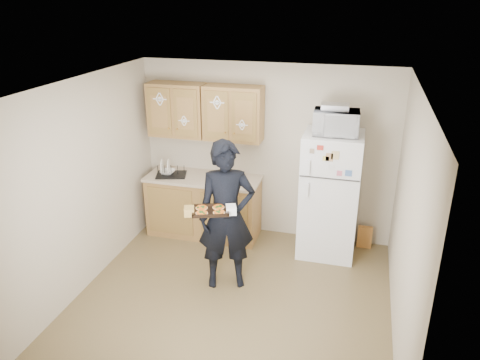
# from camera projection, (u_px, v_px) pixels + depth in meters

# --- Properties ---
(floor) EXTENTS (3.60, 3.60, 0.00)m
(floor) POSITION_uv_depth(u_px,v_px,m) (232.00, 300.00, 5.49)
(floor) COLOR brown
(floor) RESTS_ON ground
(ceiling) EXTENTS (3.60, 3.60, 0.00)m
(ceiling) POSITION_uv_depth(u_px,v_px,m) (230.00, 87.00, 4.55)
(ceiling) COLOR silver
(ceiling) RESTS_ON wall_back
(wall_back) EXTENTS (3.60, 0.04, 2.50)m
(wall_back) POSITION_uv_depth(u_px,v_px,m) (266.00, 152.00, 6.63)
(wall_back) COLOR #C2B59D
(wall_back) RESTS_ON floor
(wall_front) EXTENTS (3.60, 0.04, 2.50)m
(wall_front) POSITION_uv_depth(u_px,v_px,m) (163.00, 303.00, 3.41)
(wall_front) COLOR #C2B59D
(wall_front) RESTS_ON floor
(wall_left) EXTENTS (0.04, 3.60, 2.50)m
(wall_left) POSITION_uv_depth(u_px,v_px,m) (83.00, 186.00, 5.46)
(wall_left) COLOR #C2B59D
(wall_left) RESTS_ON floor
(wall_right) EXTENTS (0.04, 3.60, 2.50)m
(wall_right) POSITION_uv_depth(u_px,v_px,m) (407.00, 223.00, 4.59)
(wall_right) COLOR #C2B59D
(wall_right) RESTS_ON floor
(refrigerator) EXTENTS (0.75, 0.70, 1.70)m
(refrigerator) POSITION_uv_depth(u_px,v_px,m) (330.00, 195.00, 6.22)
(refrigerator) COLOR white
(refrigerator) RESTS_ON floor
(base_cabinet) EXTENTS (1.60, 0.60, 0.86)m
(base_cabinet) POSITION_uv_depth(u_px,v_px,m) (204.00, 207.00, 6.86)
(base_cabinet) COLOR olive
(base_cabinet) RESTS_ON floor
(countertop) EXTENTS (1.64, 0.64, 0.04)m
(countertop) POSITION_uv_depth(u_px,v_px,m) (203.00, 178.00, 6.69)
(countertop) COLOR #BBAA90
(countertop) RESTS_ON base_cabinet
(upper_cab_left) EXTENTS (0.80, 0.33, 0.75)m
(upper_cab_left) POSITION_uv_depth(u_px,v_px,m) (177.00, 110.00, 6.55)
(upper_cab_left) COLOR olive
(upper_cab_left) RESTS_ON wall_back
(upper_cab_right) EXTENTS (0.80, 0.33, 0.75)m
(upper_cab_right) POSITION_uv_depth(u_px,v_px,m) (233.00, 113.00, 6.36)
(upper_cab_right) COLOR olive
(upper_cab_right) RESTS_ON wall_back
(cereal_box) EXTENTS (0.20, 0.07, 0.32)m
(cereal_box) POSITION_uv_depth(u_px,v_px,m) (365.00, 237.00, 6.57)
(cereal_box) COLOR #CC9148
(cereal_box) RESTS_ON floor
(person) EXTENTS (0.78, 0.64, 1.83)m
(person) POSITION_uv_depth(u_px,v_px,m) (227.00, 216.00, 5.48)
(person) COLOR black
(person) RESTS_ON floor
(baking_tray) EXTENTS (0.48, 0.42, 0.04)m
(baking_tray) POSITION_uv_depth(u_px,v_px,m) (210.00, 211.00, 5.19)
(baking_tray) COLOR black
(baking_tray) RESTS_ON person
(pizza_front_left) EXTENTS (0.13, 0.13, 0.02)m
(pizza_front_left) POSITION_uv_depth(u_px,v_px,m) (202.00, 213.00, 5.11)
(pizza_front_left) COLOR orange
(pizza_front_left) RESTS_ON baking_tray
(pizza_front_right) EXTENTS (0.13, 0.13, 0.02)m
(pizza_front_right) POSITION_uv_depth(u_px,v_px,m) (219.00, 212.00, 5.12)
(pizza_front_right) COLOR orange
(pizza_front_right) RESTS_ON baking_tray
(pizza_back_left) EXTENTS (0.13, 0.13, 0.02)m
(pizza_back_left) POSITION_uv_depth(u_px,v_px,m) (202.00, 208.00, 5.23)
(pizza_back_left) COLOR orange
(pizza_back_left) RESTS_ON baking_tray
(pizza_back_right) EXTENTS (0.13, 0.13, 0.02)m
(pizza_back_right) POSITION_uv_depth(u_px,v_px,m) (218.00, 207.00, 5.25)
(pizza_back_right) COLOR orange
(pizza_back_right) RESTS_ON baking_tray
(microwave) EXTENTS (0.58, 0.40, 0.31)m
(microwave) POSITION_uv_depth(u_px,v_px,m) (336.00, 123.00, 5.80)
(microwave) COLOR white
(microwave) RESTS_ON refrigerator
(foil_pan) EXTENTS (0.35, 0.25, 0.07)m
(foil_pan) POSITION_uv_depth(u_px,v_px,m) (335.00, 107.00, 5.76)
(foil_pan) COLOR silver
(foil_pan) RESTS_ON microwave
(dish_rack) EXTENTS (0.49, 0.42, 0.17)m
(dish_rack) POSITION_uv_depth(u_px,v_px,m) (171.00, 170.00, 6.71)
(dish_rack) COLOR black
(dish_rack) RESTS_ON countertop
(bowl) EXTENTS (0.23, 0.23, 0.05)m
(bowl) POSITION_uv_depth(u_px,v_px,m) (168.00, 172.00, 6.74)
(bowl) COLOR white
(bowl) RESTS_ON dish_rack
(soap_bottle) EXTENTS (0.11, 0.11, 0.21)m
(soap_bottle) POSITION_uv_depth(u_px,v_px,m) (235.00, 177.00, 6.39)
(soap_bottle) COLOR white
(soap_bottle) RESTS_ON countertop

